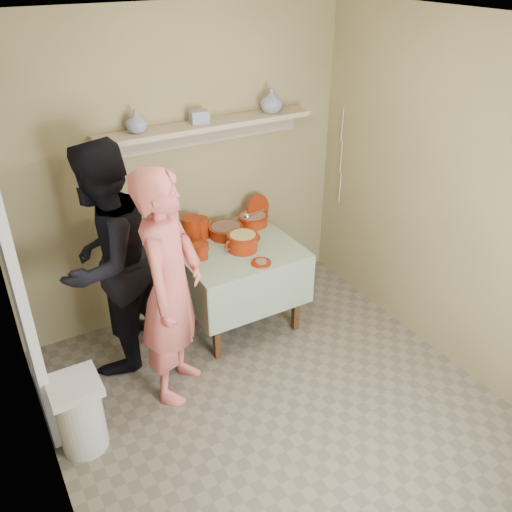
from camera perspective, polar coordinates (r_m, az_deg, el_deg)
ground at (r=4.02m, az=3.64°, el=-17.16°), size 3.50×3.50×0.00m
tile_panel at (r=3.74m, az=-23.65°, el=-4.15°), size 0.06×0.70×2.00m
plate_stack_a at (r=4.58m, az=-6.84°, el=2.83°), size 0.16×0.16×0.22m
plate_stack_b at (r=4.63m, az=-5.87°, el=2.95°), size 0.15×0.15×0.18m
bowl_stack at (r=4.33m, az=-5.89°, el=0.50°), size 0.12×0.12×0.12m
empty_bowl at (r=4.47m, az=-6.16°, el=0.99°), size 0.19×0.19×0.05m
propped_lid at (r=4.90m, az=0.23°, el=5.10°), size 0.26×0.12×0.25m
vase_right at (r=4.66m, az=1.63°, el=16.04°), size 0.22×0.22×0.20m
vase_left at (r=4.22m, az=-12.48°, el=13.68°), size 0.19×0.19×0.17m
ceramic_box at (r=4.39m, az=-6.00°, el=14.33°), size 0.15×0.11×0.10m
person_cook at (r=3.77m, az=-8.95°, el=-3.41°), size 0.75×0.77×1.77m
person_helper at (r=4.14m, az=-15.46°, el=-0.54°), size 1.13×1.10×1.83m
room_shell at (r=3.04m, az=4.60°, el=3.97°), size 3.04×3.54×2.62m
serving_table at (r=4.58m, az=-2.22°, el=-0.16°), size 0.97×0.97×0.76m
cazuela_meat_a at (r=4.64m, az=-3.22°, el=2.73°), size 0.30×0.30×0.10m
cazuela_meat_b at (r=4.84m, az=-0.34°, el=3.94°), size 0.28×0.28×0.10m
ladle at (r=4.77m, az=-0.90°, el=4.22°), size 0.08×0.26×0.19m
cazuela_rice at (r=4.41m, az=-1.40°, el=1.61°), size 0.33×0.25×0.14m
front_plate at (r=4.25m, az=0.54°, el=-0.68°), size 0.16×0.16×0.03m
wall_shelf at (r=4.46m, az=-5.36°, el=13.34°), size 1.80×0.25×0.21m
trash_bin at (r=3.85m, az=-18.04°, el=-15.55°), size 0.32×0.32×0.56m
electrical_cord at (r=5.10m, az=8.96°, el=10.22°), size 0.01×0.05×0.90m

